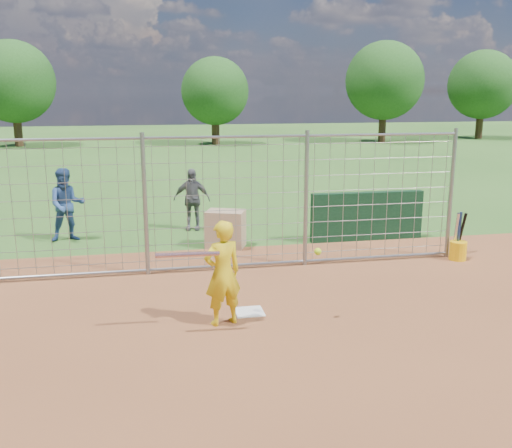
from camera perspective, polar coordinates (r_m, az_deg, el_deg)
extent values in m
plane|color=#2D591E|center=(9.00, -0.91, -8.38)|extent=(100.00, 100.00, 0.00)
plane|color=brown|center=(6.37, 4.10, -18.08)|extent=(18.00, 18.00, 0.00)
cube|color=silver|center=(8.82, -0.68, -8.78)|extent=(0.43, 0.43, 0.02)
cube|color=#11381E|center=(13.10, 11.03, 0.77)|extent=(2.60, 0.20, 1.10)
imported|color=yellow|center=(8.16, -3.35, -4.93)|extent=(0.65, 0.52, 1.55)
imported|color=navy|center=(13.42, -18.39, 1.83)|extent=(0.90, 0.76, 1.65)
imported|color=#55555A|center=(13.88, -6.44, 2.47)|extent=(0.94, 0.53, 1.50)
cube|color=tan|center=(12.33, -3.05, -0.49)|extent=(0.94, 0.80, 0.80)
cylinder|color=silver|center=(7.71, -6.86, -3.04)|extent=(0.86, 0.11, 0.06)
sphere|color=#BCEC18|center=(8.20, 6.20, -2.75)|extent=(0.10, 0.10, 0.10)
cylinder|color=yellow|center=(12.10, 19.54, -2.53)|extent=(0.34, 0.34, 0.38)
cylinder|color=silver|center=(12.03, 19.34, -0.84)|extent=(0.11, 0.23, 0.84)
cylinder|color=navy|center=(12.07, 19.63, -0.82)|extent=(0.07, 0.10, 0.85)
cylinder|color=black|center=(12.09, 19.83, -0.81)|extent=(0.08, 0.27, 0.84)
cylinder|color=gray|center=(10.44, -11.03, 1.84)|extent=(0.08, 0.08, 2.60)
cylinder|color=gray|center=(10.85, 5.02, 2.46)|extent=(0.08, 0.08, 2.60)
cylinder|color=gray|center=(12.03, 18.91, 2.85)|extent=(0.08, 0.08, 2.60)
cylinder|color=gray|center=(10.38, -2.93, 8.69)|extent=(9.00, 0.05, 0.05)
cylinder|color=gray|center=(10.84, -2.78, -4.16)|extent=(9.00, 0.05, 0.05)
cube|color=gray|center=(10.55, -2.85, 1.91)|extent=(9.00, 0.02, 2.50)
cylinder|color=#3F2B19|center=(38.06, -22.74, 9.07)|extent=(0.50, 0.50, 2.52)
sphere|color=#26561E|center=(38.01, -23.09, 12.96)|extent=(4.90, 4.90, 4.90)
cylinder|color=#3F2B19|center=(36.59, -4.07, 9.64)|extent=(0.50, 0.50, 2.16)
sphere|color=#26561E|center=(36.52, -4.12, 13.12)|extent=(4.20, 4.20, 4.20)
cylinder|color=#3F2B19|center=(39.00, 12.53, 9.90)|extent=(0.50, 0.50, 2.59)
sphere|color=#26561E|center=(38.95, 12.73, 13.81)|extent=(5.04, 5.04, 5.04)
cylinder|color=#3F2B19|center=(44.07, 21.46, 9.56)|extent=(0.50, 0.50, 2.45)
sphere|color=#26561E|center=(44.02, 21.74, 12.82)|extent=(4.76, 4.76, 4.76)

